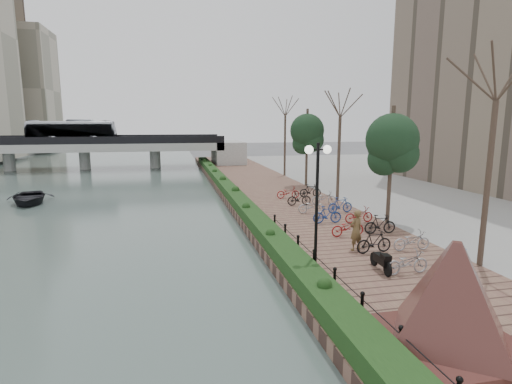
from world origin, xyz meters
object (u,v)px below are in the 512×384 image
object	(u,v)px
pedestrian	(356,230)
boat	(29,197)
granite_monument	(453,294)
lamppost	(317,180)
motorcycle	(381,260)

from	to	relation	value
pedestrian	boat	size ratio (longest dim) A/B	0.39
granite_monument	lamppost	xyz separation A→B (m)	(-1.46, 5.70, 2.12)
granite_monument	pedestrian	xyz separation A→B (m)	(1.16, 7.66, -0.47)
lamppost	boat	size ratio (longest dim) A/B	1.04
motorcycle	boat	world-z (taller)	motorcycle
motorcycle	pedestrian	xyz separation A→B (m)	(0.19, 2.54, 0.47)
granite_monument	pedestrian	bearing A→B (deg)	81.40
pedestrian	boat	world-z (taller)	pedestrian
lamppost	boat	distance (m)	24.98
boat	motorcycle	bearing A→B (deg)	-58.48
granite_monument	boat	xyz separation A→B (m)	(-17.41, 24.60, -1.38)
motorcycle	pedestrian	distance (m)	2.59
pedestrian	boat	bearing A→B (deg)	-61.35
motorcycle	boat	xyz separation A→B (m)	(-18.38, 19.48, -0.44)
lamppost	motorcycle	size ratio (longest dim) A/B	3.44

